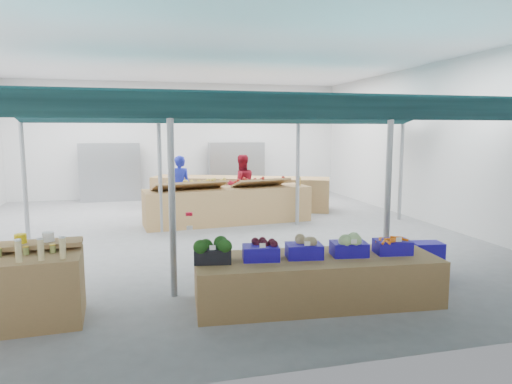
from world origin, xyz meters
TOP-DOWN VIEW (x-y plane):
  - floor at (0.00, 0.00)m, footprint 13.00×13.00m
  - hall at (0.00, 1.44)m, footprint 13.00×13.00m
  - pole_grid at (0.75, -1.75)m, footprint 10.00×4.60m
  - awnings at (0.75, -1.75)m, footprint 9.50×7.08m
  - back_shelving_left at (-2.50, 6.00)m, footprint 2.00×0.50m
  - back_shelving_right at (2.00, 6.00)m, footprint 2.00×0.50m
  - veg_counter at (0.97, -4.75)m, footprint 3.52×1.40m
  - fruit_counter at (0.79, 1.17)m, footprint 4.50×1.49m
  - far_counter at (1.57, 3.31)m, footprint 5.56×3.17m
  - crate_stack at (3.23, -4.08)m, footprint 0.53×0.41m
  - vendor_left at (-0.41, 2.27)m, footprint 0.68×0.48m
  - vendor_right at (1.39, 2.27)m, footprint 0.92×0.75m
  - crate_broccoli at (-0.51, -4.64)m, footprint 0.55×0.44m
  - crate_beets at (0.16, -4.69)m, footprint 0.55×0.44m
  - crate_celeriac at (0.78, -4.74)m, footprint 0.55×0.44m
  - crate_cabbage at (1.45, -4.79)m, footprint 0.55×0.44m
  - crate_carrots at (2.12, -4.84)m, footprint 0.55×0.44m
  - sparrow at (-0.67, -4.75)m, footprint 0.12×0.09m
  - pole_ribbon at (-0.69, -3.26)m, footprint 0.12×0.12m
  - apple_heap_yellow at (-0.25, 0.96)m, footprint 2.00×1.06m
  - apple_heap_red at (1.69, 1.15)m, footprint 1.61×0.98m
  - pineapple at (2.78, 1.26)m, footprint 0.14×0.14m

SIDE VIEW (x-z plane):
  - floor at x=0.00m, z-range 0.00..0.00m
  - crate_stack at x=3.23m, z-range 0.00..0.59m
  - veg_counter at x=0.97m, z-range 0.00..0.67m
  - fruit_counter at x=0.79m, z-range 0.00..0.95m
  - far_counter at x=1.57m, z-range 0.00..1.00m
  - crate_carrots at x=2.12m, z-range 0.64..0.93m
  - crate_beets at x=0.16m, z-range 0.66..0.95m
  - crate_celeriac at x=0.78m, z-range 0.66..0.97m
  - crate_broccoli at x=-0.51m, z-range 0.65..1.00m
  - crate_cabbage at x=1.45m, z-range 0.65..1.00m
  - vendor_left at x=-0.41m, z-range 0.00..1.77m
  - vendor_right at x=1.39m, z-range 0.00..1.77m
  - sparrow at x=-0.67m, z-range 0.86..0.97m
  - back_shelving_left at x=-2.50m, z-range 0.00..2.00m
  - back_shelving_right at x=2.00m, z-range 0.00..2.00m
  - pole_ribbon at x=-0.69m, z-range 0.94..1.22m
  - apple_heap_yellow at x=-0.25m, z-range 0.98..1.25m
  - apple_heap_red at x=1.69m, z-range 0.98..1.25m
  - pineapple at x=2.78m, z-range 0.93..1.32m
  - pole_grid at x=0.75m, z-range 0.31..3.31m
  - hall at x=0.00m, z-range -3.85..9.15m
  - awnings at x=0.75m, z-range 2.63..2.93m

